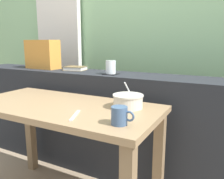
{
  "coord_description": "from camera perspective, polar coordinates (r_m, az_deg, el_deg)",
  "views": [
    {
      "loc": [
        0.88,
        -1.05,
        1.07
      ],
      "look_at": [
        0.14,
        0.35,
        0.75
      ],
      "focal_mm": 37.16,
      "sensor_mm": 36.0,
      "label": 1
    }
  ],
  "objects": [
    {
      "name": "curtain_left_panel",
      "position": [
        2.71,
        -13.07,
        15.1
      ],
      "size": [
        0.56,
        0.06,
        2.5
      ],
      "primitive_type": "cube",
      "color": "silver",
      "rests_on": "ground"
    },
    {
      "name": "juice_glass",
      "position": [
        1.76,
        -0.31,
        5.37
      ],
      "size": [
        0.08,
        0.08,
        0.1
      ],
      "color": "white",
      "rests_on": "coaster_square"
    },
    {
      "name": "breakfast_table",
      "position": [
        1.48,
        -12.07,
        -7.93
      ],
      "size": [
        1.2,
        0.57,
        0.7
      ],
      "color": "#826849",
      "rests_on": "ground"
    },
    {
      "name": "ceramic_mug",
      "position": [
        1.07,
        1.92,
        -6.45
      ],
      "size": [
        0.11,
        0.08,
        0.08
      ],
      "color": "#3D567A",
      "rests_on": "breakfast_table"
    },
    {
      "name": "fork_utensil",
      "position": [
        1.21,
        -9.1,
        -6.28
      ],
      "size": [
        0.08,
        0.16,
        0.01
      ],
      "primitive_type": "cube",
      "rotation": [
        0.0,
        0.0,
        0.39
      ],
      "color": "silver",
      "rests_on": "breakfast_table"
    },
    {
      "name": "soup_bowl",
      "position": [
        1.34,
        3.97,
        -2.89
      ],
      "size": [
        0.18,
        0.18,
        0.16
      ],
      "color": "beige",
      "rests_on": "breakfast_table"
    },
    {
      "name": "closed_book",
      "position": [
        2.05,
        -9.08,
        5.17
      ],
      "size": [
        0.2,
        0.17,
        0.03
      ],
      "color": "brown",
      "rests_on": "dark_console_ledge"
    },
    {
      "name": "dark_console_ledge",
      "position": [
        1.94,
        -0.98,
        -8.19
      ],
      "size": [
        2.8,
        0.35,
        0.83
      ],
      "primitive_type": "cube",
      "color": "#23262B",
      "rests_on": "ground"
    },
    {
      "name": "coaster_square",
      "position": [
        1.76,
        -0.31,
        3.83
      ],
      "size": [
        0.1,
        0.1,
        0.0
      ],
      "primitive_type": "cube",
      "color": "black",
      "rests_on": "dark_console_ledge"
    },
    {
      "name": "throw_pillow",
      "position": [
        2.24,
        -16.72,
        8.28
      ],
      "size": [
        0.33,
        0.15,
        0.26
      ],
      "primitive_type": "cube",
      "rotation": [
        0.0,
        0.0,
        -0.05
      ],
      "color": "#D18938",
      "rests_on": "dark_console_ledge"
    },
    {
      "name": "outdoor_backdrop",
      "position": [
        2.35,
        5.94,
        19.57
      ],
      "size": [
        4.8,
        0.08,
        2.8
      ],
      "primitive_type": "cube",
      "color": "#8EBC89",
      "rests_on": "ground"
    }
  ]
}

